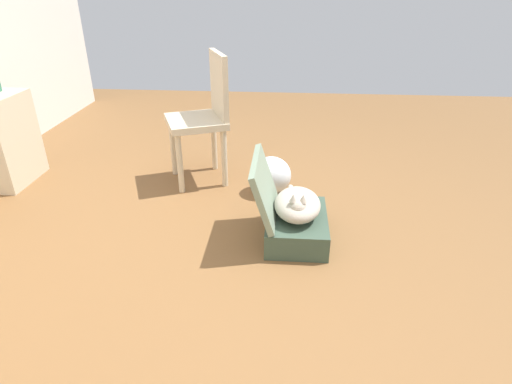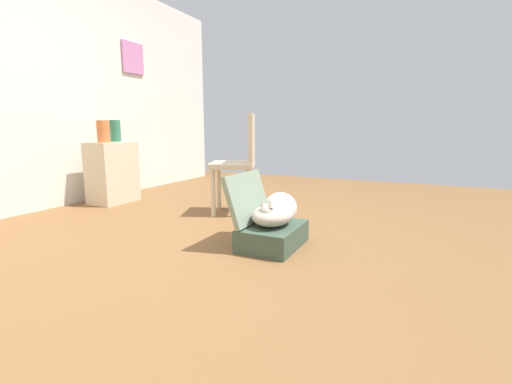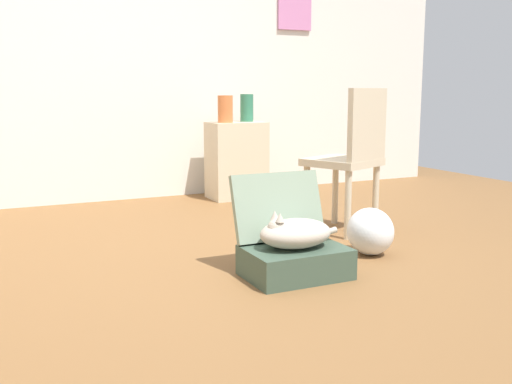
{
  "view_description": "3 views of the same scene",
  "coord_description": "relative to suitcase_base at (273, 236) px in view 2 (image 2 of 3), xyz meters",
  "views": [
    {
      "loc": [
        -2.1,
        -0.33,
        1.47
      ],
      "look_at": [
        0.07,
        -0.16,
        0.35
      ],
      "focal_mm": 29.76,
      "sensor_mm": 36.0,
      "label": 1
    },
    {
      "loc": [
        -2.1,
        -1.35,
        0.83
      ],
      "look_at": [
        0.45,
        -0.13,
        0.33
      ],
      "focal_mm": 24.89,
      "sensor_mm": 36.0,
      "label": 2
    },
    {
      "loc": [
        -1.3,
        -3.0,
        0.96
      ],
      "look_at": [
        0.22,
        0.22,
        0.35
      ],
      "focal_mm": 41.38,
      "sensor_mm": 36.0,
      "label": 3
    }
  ],
  "objects": [
    {
      "name": "vase_short",
      "position": [
        0.77,
        2.3,
        0.73
      ],
      "size": [
        0.12,
        0.12,
        0.25
      ],
      "primitive_type": "cylinder",
      "color": "#2D7051",
      "rests_on": "side_table"
    },
    {
      "name": "side_table",
      "position": [
        0.65,
        2.26,
        0.26
      ],
      "size": [
        0.49,
        0.34,
        0.69
      ],
      "primitive_type": "cube",
      "color": "beige",
      "rests_on": "ground"
    },
    {
      "name": "wall_back",
      "position": [
        -0.15,
        2.67,
        1.22
      ],
      "size": [
        6.4,
        0.15,
        2.6
      ],
      "color": "silver",
      "rests_on": "ground"
    },
    {
      "name": "cat",
      "position": [
        -0.01,
        0.0,
        0.16
      ],
      "size": [
        0.47,
        0.28,
        0.2
      ],
      "color": "#B2A899",
      "rests_on": "suitcase_base"
    },
    {
      "name": "plastic_bag_white",
      "position": [
        0.61,
        0.18,
        0.06
      ],
      "size": [
        0.27,
        0.3,
        0.28
      ],
      "primitive_type": "ellipsoid",
      "color": "silver",
      "rests_on": "ground"
    },
    {
      "name": "suitcase_base",
      "position": [
        0.0,
        0.0,
        0.0
      ],
      "size": [
        0.52,
        0.37,
        0.16
      ],
      "primitive_type": "cube",
      "color": "#384C3D",
      "rests_on": "ground"
    },
    {
      "name": "chair",
      "position": [
        0.82,
        0.7,
        0.46
      ],
      "size": [
        0.56,
        0.55,
        0.98
      ],
      "rotation": [
        0.0,
        0.0,
        -2.75
      ],
      "color": "beige",
      "rests_on": "ground"
    },
    {
      "name": "vase_tall",
      "position": [
        0.52,
        2.21,
        0.73
      ],
      "size": [
        0.13,
        0.13,
        0.24
      ],
      "primitive_type": "cylinder",
      "color": "#CC6B38",
      "rests_on": "side_table"
    },
    {
      "name": "ground_plane",
      "position": [
        -0.16,
        0.41,
        -0.08
      ],
      "size": [
        7.68,
        7.68,
        0.0
      ],
      "primitive_type": "plane",
      "color": "brown",
      "rests_on": "ground"
    },
    {
      "name": "suitcase_lid",
      "position": [
        0.0,
        0.2,
        0.26
      ],
      "size": [
        0.52,
        0.15,
        0.36
      ],
      "primitive_type": "cube",
      "rotation": [
        1.26,
        0.0,
        0.0
      ],
      "color": "gray",
      "rests_on": "suitcase_base"
    }
  ]
}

